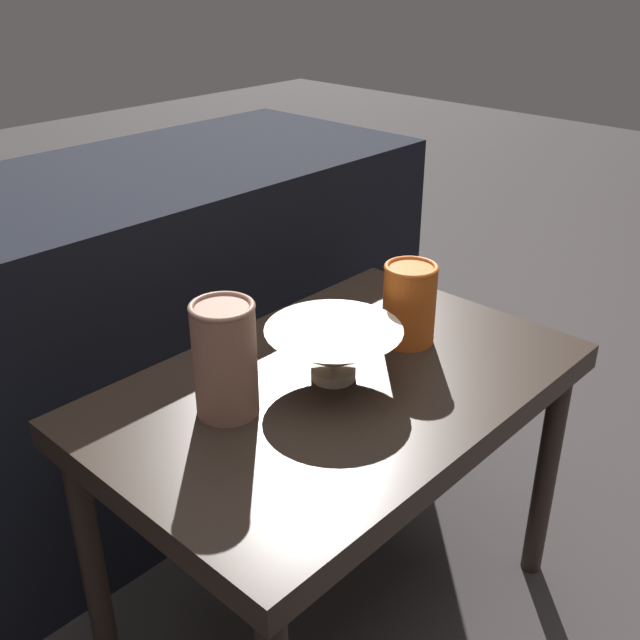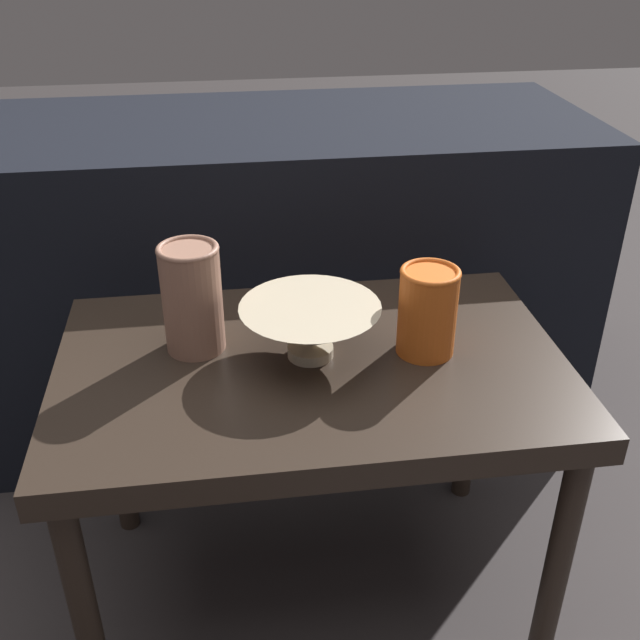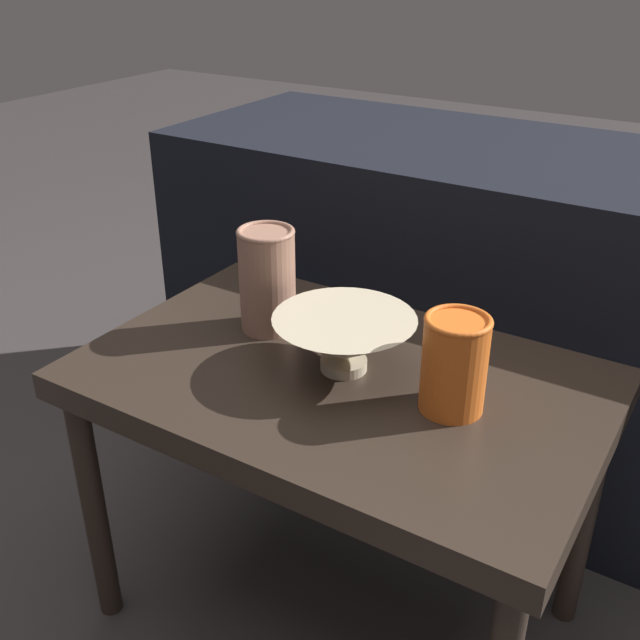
% 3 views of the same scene
% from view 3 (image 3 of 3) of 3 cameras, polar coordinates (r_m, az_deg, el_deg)
% --- Properties ---
extents(ground_plane, '(8.00, 8.00, 0.00)m').
position_cam_3_polar(ground_plane, '(1.34, 1.27, -21.22)').
color(ground_plane, '#383333').
extents(table, '(0.71, 0.46, 0.46)m').
position_cam_3_polar(table, '(1.06, 1.50, -6.43)').
color(table, '#2D231C').
rests_on(table, ground_plane).
extents(couch_backdrop, '(1.26, 0.50, 0.65)m').
position_cam_3_polar(couch_backdrop, '(1.55, 12.13, 0.96)').
color(couch_backdrop, black).
rests_on(couch_backdrop, ground_plane).
extents(bowl, '(0.20, 0.20, 0.08)m').
position_cam_3_polar(bowl, '(1.02, 1.96, -1.54)').
color(bowl, '#C1B293').
rests_on(bowl, table).
extents(vase_textured_left, '(0.09, 0.09, 0.16)m').
position_cam_3_polar(vase_textured_left, '(1.11, -4.04, 3.18)').
color(vase_textured_left, '#996B56').
rests_on(vase_textured_left, table).
extents(vase_colorful_right, '(0.08, 0.08, 0.13)m').
position_cam_3_polar(vase_colorful_right, '(0.94, 10.25, -3.17)').
color(vase_colorful_right, orange).
rests_on(vase_colorful_right, table).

